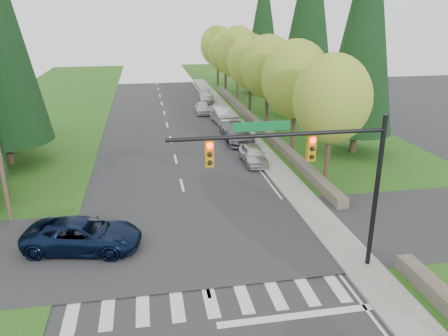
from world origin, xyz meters
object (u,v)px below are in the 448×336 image
object	(u,v)px
suv_navy	(83,235)
parked_car_d	(203,108)
parked_car_b	(237,133)
parked_car_a	(253,155)
parked_car_c	(223,115)
parked_car_e	(207,97)

from	to	relation	value
suv_navy	parked_car_d	size ratio (longest dim) A/B	1.44
parked_car_b	parked_car_a	bearing A→B (deg)	-91.08
parked_car_b	parked_car_d	bearing A→B (deg)	95.80
suv_navy	parked_car_c	xyz separation A→B (m)	(10.86, 23.44, 0.06)
parked_car_a	parked_car_b	size ratio (longest dim) A/B	0.73
suv_navy	parked_car_c	bearing A→B (deg)	-13.27
suv_navy	parked_car_b	world-z (taller)	parked_car_b
suv_navy	parked_car_c	world-z (taller)	parked_car_c
parked_car_d	parked_car_b	bearing A→B (deg)	-80.42
parked_car_b	parked_car_c	distance (m)	6.73
parked_car_b	parked_car_c	size ratio (longest dim) A/B	1.11
parked_car_b	parked_car_c	xyz separation A→B (m)	(0.00, 6.73, 0.02)
suv_navy	parked_car_b	size ratio (longest dim) A/B	0.99
parked_car_a	parked_car_e	world-z (taller)	parked_car_a
parked_car_a	parked_car_d	distance (m)	17.66
parked_car_a	parked_car_b	distance (m)	6.01
parked_car_e	parked_car_a	bearing A→B (deg)	-85.13
suv_navy	parked_car_b	distance (m)	19.92
parked_car_b	parked_car_d	size ratio (longest dim) A/B	1.45
parked_car_d	suv_navy	bearing A→B (deg)	-105.78
parked_car_b	parked_car_e	xyz separation A→B (m)	(0.00, 18.08, -0.15)
parked_car_b	parked_car_d	distance (m)	11.68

